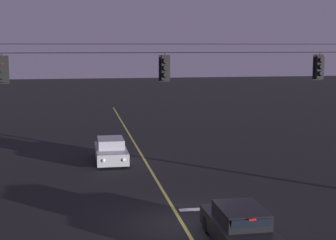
{
  "coord_description": "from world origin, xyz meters",
  "views": [
    {
      "loc": [
        -3.91,
        -18.69,
        6.89
      ],
      "look_at": [
        0.0,
        3.32,
        3.62
      ],
      "focal_mm": 54.85,
      "sensor_mm": 36.0,
      "label": 1
    }
  ],
  "objects_px": {
    "traffic_light_leftmost": "(2,70)",
    "car_waiting_near_lane": "(240,227)",
    "traffic_light_centre": "(320,67)",
    "car_oncoming_lead": "(111,151)",
    "traffic_light_left_inner": "(165,69)"
  },
  "relations": [
    {
      "from": "traffic_light_leftmost",
      "to": "traffic_light_left_inner",
      "type": "height_order",
      "value": "same"
    },
    {
      "from": "car_oncoming_lead",
      "to": "car_waiting_near_lane",
      "type": "bearing_deg",
      "value": -75.58
    },
    {
      "from": "traffic_light_left_inner",
      "to": "car_oncoming_lead",
      "type": "relative_size",
      "value": 0.28
    },
    {
      "from": "traffic_light_leftmost",
      "to": "traffic_light_centre",
      "type": "relative_size",
      "value": 1.0
    },
    {
      "from": "traffic_light_leftmost",
      "to": "car_waiting_near_lane",
      "type": "height_order",
      "value": "traffic_light_leftmost"
    },
    {
      "from": "traffic_light_centre",
      "to": "car_oncoming_lead",
      "type": "xyz_separation_m",
      "value": [
        -8.59,
        9.14,
        -5.29
      ]
    },
    {
      "from": "traffic_light_centre",
      "to": "car_waiting_near_lane",
      "type": "xyz_separation_m",
      "value": [
        -5.04,
        -4.66,
        -5.29
      ]
    },
    {
      "from": "traffic_light_left_inner",
      "to": "traffic_light_centre",
      "type": "bearing_deg",
      "value": 0.0
    },
    {
      "from": "traffic_light_centre",
      "to": "car_oncoming_lead",
      "type": "relative_size",
      "value": 0.28
    },
    {
      "from": "traffic_light_left_inner",
      "to": "car_oncoming_lead",
      "type": "xyz_separation_m",
      "value": [
        -1.72,
        9.14,
        -5.29
      ]
    },
    {
      "from": "traffic_light_left_inner",
      "to": "traffic_light_centre",
      "type": "xyz_separation_m",
      "value": [
        6.87,
        0.0,
        0.0
      ]
    },
    {
      "from": "traffic_light_leftmost",
      "to": "traffic_light_left_inner",
      "type": "xyz_separation_m",
      "value": [
        6.49,
        0.0,
        0.0
      ]
    },
    {
      "from": "traffic_light_centre",
      "to": "car_waiting_near_lane",
      "type": "relative_size",
      "value": 0.28
    },
    {
      "from": "car_oncoming_lead",
      "to": "traffic_light_centre",
      "type": "bearing_deg",
      "value": -46.79
    },
    {
      "from": "traffic_light_left_inner",
      "to": "traffic_light_centre",
      "type": "height_order",
      "value": "same"
    }
  ]
}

